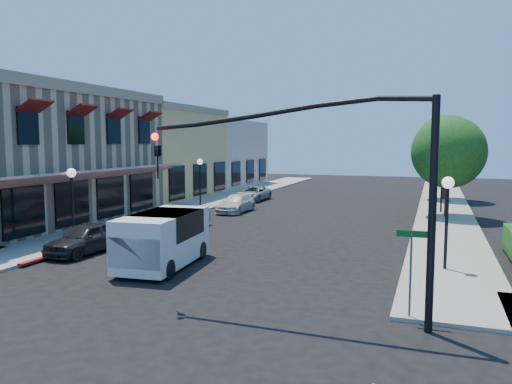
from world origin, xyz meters
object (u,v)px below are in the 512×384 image
(lamppost_left_near, at_px, (72,186))
(parked_car_a, at_px, (85,238))
(lamppost_right_far, at_px, (442,173))
(lamppost_right_near, at_px, (447,199))
(white_van, at_px, (163,236))
(signal_mast_arm, at_px, (347,171))
(street_tree_a, at_px, (449,152))
(lamppost_left_far, at_px, (200,170))
(parked_car_d, at_px, (253,194))
(parked_car_c, at_px, (236,204))
(street_name_sign, at_px, (411,259))
(parked_car_b, at_px, (189,219))
(street_tree_b, at_px, (446,145))

(lamppost_left_near, xyz_separation_m, parked_car_a, (2.30, -2.00, -2.07))
(lamppost_right_far, bearing_deg, lamppost_right_near, -90.00)
(white_van, distance_m, parked_car_a, 4.53)
(signal_mast_arm, relative_size, white_van, 1.63)
(street_tree_a, distance_m, lamppost_left_near, 22.30)
(parked_car_a, bearing_deg, lamppost_right_far, 54.32)
(lamppost_left_far, bearing_deg, white_van, -68.43)
(lamppost_left_far, distance_m, parked_car_d, 5.73)
(lamppost_right_near, height_order, parked_car_d, lamppost_right_near)
(signal_mast_arm, relative_size, parked_car_c, 1.94)
(street_name_sign, height_order, lamppost_right_near, lamppost_right_near)
(white_van, height_order, parked_car_a, white_van)
(street_name_sign, xyz_separation_m, parked_car_b, (-12.30, 10.80, -1.13))
(lamppost_left_far, height_order, parked_car_c, lamppost_left_far)
(parked_car_b, relative_size, parked_car_d, 0.81)
(lamppost_right_near, bearing_deg, street_tree_b, 89.28)
(street_tree_b, relative_size, lamppost_left_far, 1.97)
(signal_mast_arm, distance_m, street_name_sign, 2.98)
(street_name_sign, relative_size, lamppost_left_near, 0.70)
(parked_car_a, bearing_deg, street_tree_b, 63.57)
(white_van, relative_size, parked_car_c, 1.19)
(parked_car_d, bearing_deg, lamppost_right_near, -51.42)
(street_name_sign, height_order, parked_car_d, street_name_sign)
(street_tree_a, distance_m, signal_mast_arm, 20.71)
(lamppost_right_near, bearing_deg, parked_car_c, 137.94)
(lamppost_right_far, bearing_deg, white_van, -118.56)
(lamppost_left_near, bearing_deg, parked_car_c, 72.86)
(signal_mast_arm, xyz_separation_m, lamppost_right_far, (2.64, 22.50, -1.35))
(street_tree_a, bearing_deg, parked_car_a, -133.15)
(signal_mast_arm, height_order, parked_car_d, signal_mast_arm)
(lamppost_left_far, bearing_deg, signal_mast_arm, -55.00)
(parked_car_b, bearing_deg, lamppost_left_near, -128.29)
(lamppost_left_near, relative_size, parked_car_c, 0.87)
(signal_mast_arm, distance_m, lamppost_left_far, 25.07)
(street_name_sign, relative_size, white_van, 0.51)
(street_tree_b, bearing_deg, parked_car_d, -160.18)
(parked_car_c, bearing_deg, parked_car_d, 101.13)
(lamppost_left_near, xyz_separation_m, white_van, (6.69, -2.94, -1.52))
(white_van, bearing_deg, street_tree_b, 68.51)
(street_tree_a, relative_size, lamppost_right_far, 1.82)
(white_van, height_order, parked_car_b, white_van)
(lamppost_left_near, distance_m, parked_car_d, 18.97)
(street_tree_a, height_order, lamppost_left_far, street_tree_a)
(parked_car_c, bearing_deg, lamppost_left_near, -105.98)
(lamppost_right_far, height_order, parked_car_a, lamppost_right_far)
(signal_mast_arm, distance_m, parked_car_a, 13.32)
(street_tree_a, bearing_deg, lamppost_left_far, 180.00)
(parked_car_a, bearing_deg, street_tree_a, 50.40)
(street_name_sign, bearing_deg, lamppost_left_near, 160.07)
(street_tree_b, xyz_separation_m, parked_car_a, (-15.00, -26.00, -3.88))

